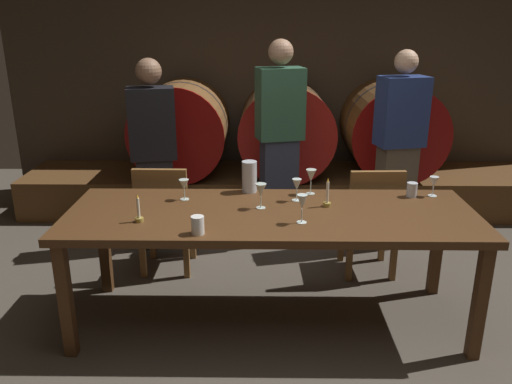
# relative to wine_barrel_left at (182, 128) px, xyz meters

# --- Properties ---
(ground_plane) EXTENTS (7.69, 7.69, 0.00)m
(ground_plane) POSITION_rel_wine_barrel_left_xyz_m (1.05, -2.40, -0.86)
(ground_plane) COLOR #4C443A
(back_wall) EXTENTS (5.92, 0.24, 2.45)m
(back_wall) POSITION_rel_wine_barrel_left_xyz_m (1.05, 0.55, 0.36)
(back_wall) COLOR #473A2D
(back_wall) RESTS_ON ground
(barrel_shelf) EXTENTS (5.32, 0.90, 0.40)m
(barrel_shelf) POSITION_rel_wine_barrel_left_xyz_m (1.05, 0.00, -0.66)
(barrel_shelf) COLOR brown
(barrel_shelf) RESTS_ON ground
(wine_barrel_left) EXTENTS (0.93, 0.94, 0.93)m
(wine_barrel_left) POSITION_rel_wine_barrel_left_xyz_m (0.00, 0.00, 0.00)
(wine_barrel_left) COLOR brown
(wine_barrel_left) RESTS_ON barrel_shelf
(wine_barrel_center) EXTENTS (0.93, 0.94, 0.93)m
(wine_barrel_center) POSITION_rel_wine_barrel_left_xyz_m (1.05, 0.00, 0.00)
(wine_barrel_center) COLOR #513319
(wine_barrel_center) RESTS_ON barrel_shelf
(wine_barrel_right) EXTENTS (0.93, 0.94, 0.93)m
(wine_barrel_right) POSITION_rel_wine_barrel_left_xyz_m (2.11, 0.00, 0.00)
(wine_barrel_right) COLOR brown
(wine_barrel_right) RESTS_ON barrel_shelf
(dining_table) EXTENTS (2.56, 0.89, 0.78)m
(dining_table) POSITION_rel_wine_barrel_left_xyz_m (0.87, -2.13, -0.15)
(dining_table) COLOR #4C2D16
(dining_table) RESTS_ON ground
(chair_left) EXTENTS (0.41, 0.41, 0.88)m
(chair_left) POSITION_rel_wine_barrel_left_xyz_m (0.06, -1.44, -0.37)
(chair_left) COLOR brown
(chair_left) RESTS_ON ground
(chair_right) EXTENTS (0.41, 0.41, 0.88)m
(chair_right) POSITION_rel_wine_barrel_left_xyz_m (1.65, -1.47, -0.37)
(chair_right) COLOR brown
(chair_right) RESTS_ON ground
(guest_left) EXTENTS (0.42, 0.31, 1.62)m
(guest_left) POSITION_rel_wine_barrel_left_xyz_m (-0.10, -0.94, -0.03)
(guest_left) COLOR black
(guest_left) RESTS_ON ground
(guest_center) EXTENTS (0.43, 0.33, 1.77)m
(guest_center) POSITION_rel_wine_barrel_left_xyz_m (0.96, -0.84, 0.05)
(guest_center) COLOR #33384C
(guest_center) RESTS_ON ground
(guest_right) EXTENTS (0.42, 0.32, 1.69)m
(guest_right) POSITION_rel_wine_barrel_left_xyz_m (1.96, -0.91, -0.00)
(guest_right) COLOR brown
(guest_right) RESTS_ON ground
(candle_left) EXTENTS (0.05, 0.05, 0.17)m
(candle_left) POSITION_rel_wine_barrel_left_xyz_m (0.09, -2.30, -0.04)
(candle_left) COLOR olive
(candle_left) RESTS_ON dining_table
(candle_right) EXTENTS (0.05, 0.05, 0.19)m
(candle_right) POSITION_rel_wine_barrel_left_xyz_m (1.23, -2.03, -0.03)
(candle_right) COLOR olive
(candle_right) RESTS_ON dining_table
(pitcher) EXTENTS (0.10, 0.10, 0.22)m
(pitcher) POSITION_rel_wine_barrel_left_xyz_m (0.73, -1.74, 0.02)
(pitcher) COLOR silver
(pitcher) RESTS_ON dining_table
(wine_glass_far_left) EXTENTS (0.07, 0.07, 0.14)m
(wine_glass_far_left) POSITION_rel_wine_barrel_left_xyz_m (0.30, -1.91, 0.01)
(wine_glass_far_left) COLOR silver
(wine_glass_far_left) RESTS_ON dining_table
(wine_glass_left) EXTENTS (0.07, 0.07, 0.16)m
(wine_glass_left) POSITION_rel_wine_barrel_left_xyz_m (0.81, -2.07, 0.03)
(wine_glass_left) COLOR silver
(wine_glass_left) RESTS_ON dining_table
(wine_glass_center_left) EXTENTS (0.06, 0.06, 0.15)m
(wine_glass_center_left) POSITION_rel_wine_barrel_left_xyz_m (1.04, -1.92, 0.02)
(wine_glass_center_left) COLOR silver
(wine_glass_center_left) RESTS_ON dining_table
(wine_glass_center_right) EXTENTS (0.06, 0.06, 0.17)m
(wine_glass_center_right) POSITION_rel_wine_barrel_left_xyz_m (1.05, -2.31, 0.04)
(wine_glass_center_right) COLOR silver
(wine_glass_center_right) RESTS_ON dining_table
(wine_glass_right) EXTENTS (0.07, 0.07, 0.17)m
(wine_glass_right) POSITION_rel_wine_barrel_left_xyz_m (1.15, -1.78, 0.04)
(wine_glass_right) COLOR silver
(wine_glass_right) RESTS_ON dining_table
(wine_glass_far_right) EXTENTS (0.06, 0.06, 0.14)m
(wine_glass_far_right) POSITION_rel_wine_barrel_left_xyz_m (1.97, -1.82, 0.01)
(wine_glass_far_right) COLOR white
(wine_glass_far_right) RESTS_ON dining_table
(cup_left) EXTENTS (0.07, 0.07, 0.10)m
(cup_left) POSITION_rel_wine_barrel_left_xyz_m (0.46, -2.48, -0.03)
(cup_left) COLOR white
(cup_left) RESTS_ON dining_table
(cup_right) EXTENTS (0.07, 0.07, 0.10)m
(cup_right) POSITION_rel_wine_barrel_left_xyz_m (1.83, -1.83, -0.04)
(cup_right) COLOR silver
(cup_right) RESTS_ON dining_table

